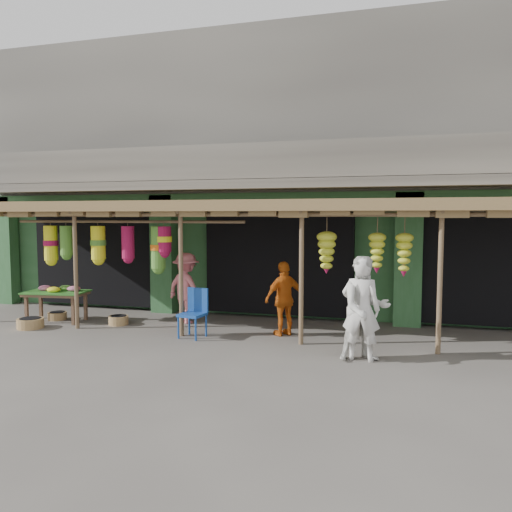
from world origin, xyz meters
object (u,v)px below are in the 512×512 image
(person_shopper, at_px, (186,288))
(flower_table, at_px, (57,293))
(blue_chair, at_px, (195,310))
(person_front, at_px, (361,309))
(person_right, at_px, (365,309))
(person_vendor, at_px, (285,298))

(person_shopper, bearing_deg, flower_table, 33.79)
(blue_chair, distance_m, person_front, 3.50)
(person_right, bearing_deg, person_front, 160.77)
(blue_chair, relative_size, person_right, 0.56)
(flower_table, bearing_deg, person_shopper, 6.10)
(person_right, relative_size, person_vendor, 1.16)
(blue_chair, relative_size, person_shopper, 0.61)
(flower_table, xyz_separation_m, person_vendor, (5.43, 0.11, 0.10))
(blue_chair, bearing_deg, person_right, -3.98)
(person_vendor, bearing_deg, person_shopper, -58.07)
(flower_table, xyz_separation_m, blue_chair, (3.68, -0.51, -0.12))
(person_right, distance_m, person_shopper, 4.63)
(flower_table, bearing_deg, blue_chair, -14.94)
(person_front, distance_m, person_right, 0.07)
(blue_chair, xyz_separation_m, person_vendor, (1.75, 0.62, 0.22))
(person_front, relative_size, person_shopper, 1.09)
(person_vendor, xyz_separation_m, person_shopper, (-2.46, 0.58, 0.04))
(flower_table, distance_m, person_vendor, 5.43)
(person_front, height_order, person_right, person_right)
(flower_table, height_order, person_vendor, person_vendor)
(flower_table, relative_size, person_right, 0.83)
(person_vendor, bearing_deg, flower_table, -43.54)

